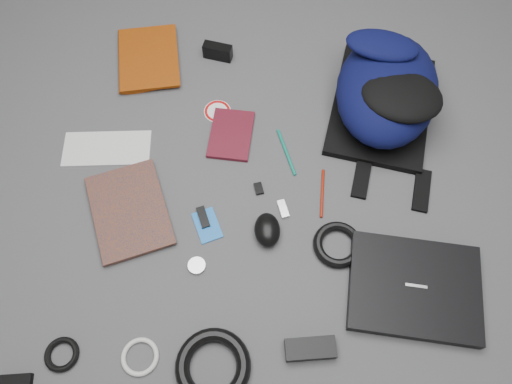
{
  "coord_description": "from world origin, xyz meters",
  "views": [
    {
      "loc": [
        -0.0,
        -0.6,
        1.22
      ],
      "look_at": [
        0.0,
        0.0,
        0.02
      ],
      "focal_mm": 35.0,
      "sensor_mm": 36.0,
      "label": 1
    }
  ],
  "objects_px": {
    "dvd_case": "(231,134)",
    "power_brick": "(310,349)",
    "compact_camera": "(218,52)",
    "laptop": "(414,288)",
    "backpack": "(387,89)",
    "mouse": "(267,230)",
    "comic_book": "(94,222)",
    "textbook_red": "(118,62)"
  },
  "relations": [
    {
      "from": "dvd_case",
      "to": "power_brick",
      "type": "relative_size",
      "value": 1.4
    },
    {
      "from": "compact_camera",
      "to": "dvd_case",
      "type": "bearing_deg",
      "value": -66.08
    },
    {
      "from": "power_brick",
      "to": "dvd_case",
      "type": "bearing_deg",
      "value": 104.2
    },
    {
      "from": "laptop",
      "to": "power_brick",
      "type": "bearing_deg",
      "value": -143.03
    },
    {
      "from": "backpack",
      "to": "mouse",
      "type": "distance_m",
      "value": 0.53
    },
    {
      "from": "comic_book",
      "to": "compact_camera",
      "type": "bearing_deg",
      "value": 42.61
    },
    {
      "from": "comic_book",
      "to": "power_brick",
      "type": "relative_size",
      "value": 2.22
    },
    {
      "from": "laptop",
      "to": "compact_camera",
      "type": "bearing_deg",
      "value": 132.4
    },
    {
      "from": "laptop",
      "to": "dvd_case",
      "type": "height_order",
      "value": "laptop"
    },
    {
      "from": "laptop",
      "to": "compact_camera",
      "type": "xyz_separation_m",
      "value": [
        -0.5,
        0.75,
        0.01
      ]
    },
    {
      "from": "backpack",
      "to": "power_brick",
      "type": "xyz_separation_m",
      "value": [
        -0.25,
        -0.7,
        -0.08
      ]
    },
    {
      "from": "backpack",
      "to": "comic_book",
      "type": "distance_m",
      "value": 0.89
    },
    {
      "from": "backpack",
      "to": "power_brick",
      "type": "relative_size",
      "value": 3.71
    },
    {
      "from": "dvd_case",
      "to": "power_brick",
      "type": "height_order",
      "value": "power_brick"
    },
    {
      "from": "backpack",
      "to": "power_brick",
      "type": "distance_m",
      "value": 0.74
    },
    {
      "from": "textbook_red",
      "to": "comic_book",
      "type": "xyz_separation_m",
      "value": [
        -0.0,
        -0.54,
        -0.0
      ]
    },
    {
      "from": "backpack",
      "to": "laptop",
      "type": "relative_size",
      "value": 1.38
    },
    {
      "from": "laptop",
      "to": "comic_book",
      "type": "relative_size",
      "value": 1.21
    },
    {
      "from": "mouse",
      "to": "textbook_red",
      "type": "bearing_deg",
      "value": 125.08
    },
    {
      "from": "laptop",
      "to": "comic_book",
      "type": "xyz_separation_m",
      "value": [
        -0.82,
        0.19,
        -0.01
      ]
    },
    {
      "from": "textbook_red",
      "to": "mouse",
      "type": "relative_size",
      "value": 2.64
    },
    {
      "from": "textbook_red",
      "to": "dvd_case",
      "type": "xyz_separation_m",
      "value": [
        0.35,
        -0.27,
        -0.01
      ]
    },
    {
      "from": "comic_book",
      "to": "compact_camera",
      "type": "distance_m",
      "value": 0.65
    },
    {
      "from": "textbook_red",
      "to": "dvd_case",
      "type": "distance_m",
      "value": 0.44
    },
    {
      "from": "compact_camera",
      "to": "mouse",
      "type": "bearing_deg",
      "value": -61.27
    },
    {
      "from": "textbook_red",
      "to": "backpack",
      "type": "bearing_deg",
      "value": -19.48
    },
    {
      "from": "dvd_case",
      "to": "compact_camera",
      "type": "relative_size",
      "value": 1.87
    },
    {
      "from": "textbook_red",
      "to": "compact_camera",
      "type": "xyz_separation_m",
      "value": [
        0.31,
        0.03,
        0.01
      ]
    },
    {
      "from": "textbook_red",
      "to": "dvd_case",
      "type": "height_order",
      "value": "textbook_red"
    },
    {
      "from": "laptop",
      "to": "mouse",
      "type": "xyz_separation_m",
      "value": [
        -0.36,
        0.15,
        0.01
      ]
    },
    {
      "from": "laptop",
      "to": "comic_book",
      "type": "bearing_deg",
      "value": 175.8
    },
    {
      "from": "backpack",
      "to": "compact_camera",
      "type": "bearing_deg",
      "value": 172.16
    },
    {
      "from": "backpack",
      "to": "textbook_red",
      "type": "distance_m",
      "value": 0.82
    },
    {
      "from": "textbook_red",
      "to": "comic_book",
      "type": "distance_m",
      "value": 0.54
    },
    {
      "from": "comic_book",
      "to": "compact_camera",
      "type": "height_order",
      "value": "compact_camera"
    },
    {
      "from": "textbook_red",
      "to": "mouse",
      "type": "distance_m",
      "value": 0.73
    },
    {
      "from": "textbook_red",
      "to": "comic_book",
      "type": "relative_size",
      "value": 0.94
    },
    {
      "from": "comic_book",
      "to": "dvd_case",
      "type": "height_order",
      "value": "comic_book"
    },
    {
      "from": "backpack",
      "to": "laptop",
      "type": "bearing_deg",
      "value": -73.8
    },
    {
      "from": "laptop",
      "to": "power_brick",
      "type": "distance_m",
      "value": 0.3
    },
    {
      "from": "backpack",
      "to": "textbook_red",
      "type": "height_order",
      "value": "backpack"
    },
    {
      "from": "laptop",
      "to": "power_brick",
      "type": "xyz_separation_m",
      "value": [
        -0.26,
        -0.14,
        -0.0
      ]
    }
  ]
}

